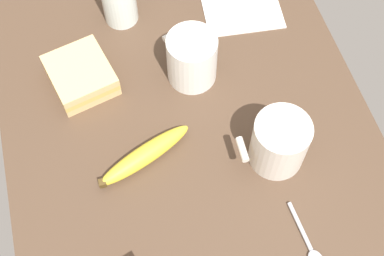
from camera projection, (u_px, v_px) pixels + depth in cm
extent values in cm
cube|color=#4C3828|center=(192.00, 139.00, 92.66)|extent=(90.00, 64.00, 2.00)
cylinder|color=white|center=(192.00, 59.00, 93.58)|extent=(8.93, 8.93, 9.98)
cylinder|color=tan|center=(192.00, 43.00, 89.63)|extent=(7.86, 7.86, 0.40)
cylinder|color=white|center=(173.00, 34.00, 95.55)|extent=(2.42, 4.19, 1.20)
cylinder|color=silver|center=(279.00, 143.00, 85.59)|extent=(9.22, 9.22, 9.98)
cylinder|color=black|center=(284.00, 129.00, 81.65)|extent=(8.11, 8.11, 0.40)
cylinder|color=silver|center=(242.00, 149.00, 84.45)|extent=(4.19, 1.34, 1.20)
cube|color=#DBB77A|center=(82.00, 80.00, 96.48)|extent=(13.65, 12.79, 1.60)
cube|color=#D8B259|center=(81.00, 75.00, 95.25)|extent=(13.65, 12.79, 1.20)
cube|color=#DBB77A|center=(79.00, 71.00, 94.02)|extent=(13.65, 12.79, 1.60)
cylinder|color=silver|center=(119.00, 0.00, 100.13)|extent=(6.53, 6.53, 10.01)
cylinder|color=white|center=(119.00, 3.00, 100.90)|extent=(5.88, 5.88, 8.27)
ellipsoid|color=yellow|center=(145.00, 155.00, 88.25)|extent=(9.60, 17.69, 3.29)
cube|color=#4C3819|center=(103.00, 183.00, 85.81)|extent=(1.20, 1.20, 1.20)
cylinder|color=silver|center=(300.00, 226.00, 83.69)|extent=(8.25, 1.28, 0.70)
cube|color=white|center=(240.00, 3.00, 106.09)|extent=(16.77, 16.77, 0.30)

